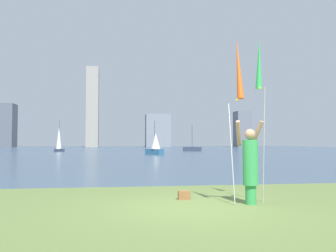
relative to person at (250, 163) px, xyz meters
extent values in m
cube|color=#384C60|center=(-1.46, 61.82, -1.05)|extent=(120.00, 116.00, 0.12)
cube|color=#2D381C|center=(-1.46, 3.82, -1.02)|extent=(120.00, 0.70, 0.02)
cylinder|color=green|center=(0.00, -0.01, -0.76)|extent=(0.26, 0.26, 0.46)
cylinder|color=green|center=(0.00, -0.01, 0.01)|extent=(0.37, 0.37, 1.09)
sphere|color=tan|center=(0.00, -0.01, 0.69)|extent=(0.26, 0.26, 0.26)
cylinder|color=tan|center=(-0.24, 0.14, 0.71)|extent=(0.27, 0.42, 0.63)
cylinder|color=tan|center=(0.24, 0.14, 0.71)|extent=(0.27, 0.42, 0.63)
cylinder|color=#B2B2B7|center=(-0.41, 0.15, 0.25)|extent=(0.02, 0.44, 2.44)
cone|color=#F25919|center=(-0.41, -0.40, 2.22)|extent=(0.16, 0.41, 1.48)
sphere|color=yellow|center=(-0.41, -0.27, 1.48)|extent=(0.06, 0.06, 0.06)
cylinder|color=#B2B2B7|center=(0.41, 0.15, 0.44)|extent=(0.02, 0.22, 2.85)
cone|color=green|center=(0.41, 0.39, 2.51)|extent=(0.16, 0.25, 1.30)
sphere|color=yellow|center=(0.41, 0.35, 1.87)|extent=(0.06, 0.06, 0.06)
cube|color=brown|center=(-1.45, 0.93, -0.88)|extent=(0.31, 0.14, 0.23)
cube|color=#333D51|center=(-11.75, 48.88, -0.78)|extent=(1.48, 1.69, 0.43)
cylinder|color=#47474C|center=(-11.75, 48.88, 1.65)|extent=(0.06, 0.06, 4.43)
cone|color=white|center=(-11.82, 48.78, 1.11)|extent=(1.13, 1.13, 3.35)
cube|color=#333D51|center=(9.08, 48.91, -0.66)|extent=(2.98, 1.59, 0.67)
cylinder|color=#47474C|center=(9.08, 48.91, 1.45)|extent=(0.09, 0.09, 3.55)
cube|color=#2D6084|center=(1.35, 33.89, -0.66)|extent=(2.12, 2.26, 0.66)
cylinder|color=#47474C|center=(1.35, 33.89, 1.33)|extent=(0.07, 0.07, 3.33)
cone|color=silver|center=(1.46, 33.77, 0.61)|extent=(1.55, 1.55, 1.88)
cube|color=#565B66|center=(-33.71, 100.62, 5.22)|extent=(3.50, 5.83, 12.43)
cube|color=gray|center=(-9.88, 98.38, 10.58)|extent=(3.46, 5.35, 23.14)
cube|color=gray|center=(9.30, 98.53, 3.85)|extent=(7.31, 4.81, 9.69)
cube|color=slate|center=(36.75, 101.58, 4.59)|extent=(4.59, 5.10, 11.17)
camera|label=1|loc=(-3.22, -8.34, 0.51)|focal=38.55mm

